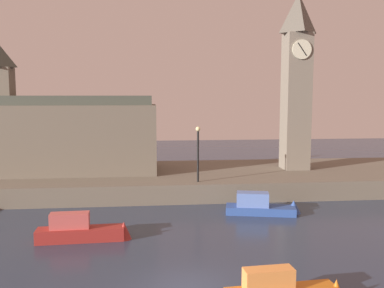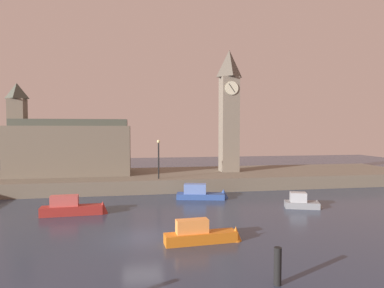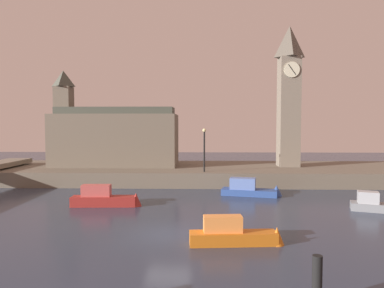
{
  "view_description": "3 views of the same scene",
  "coord_description": "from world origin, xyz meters",
  "px_view_note": "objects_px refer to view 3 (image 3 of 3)",
  "views": [
    {
      "loc": [
        -1.61,
        -16.97,
        8.12
      ],
      "look_at": [
        1.89,
        17.43,
        4.18
      ],
      "focal_mm": 39.84,
      "sensor_mm": 36.0,
      "label": 1
    },
    {
      "loc": [
        -0.47,
        -21.21,
        6.94
      ],
      "look_at": [
        5.98,
        16.02,
        5.25
      ],
      "focal_mm": 31.15,
      "sensor_mm": 36.0,
      "label": 2
    },
    {
      "loc": [
        1.86,
        -19.21,
        6.06
      ],
      "look_at": [
        0.85,
        17.16,
        4.14
      ],
      "focal_mm": 32.81,
      "sensor_mm": 36.0,
      "label": 3
    }
  ],
  "objects_px": {
    "streetlamp": "(204,145)",
    "clock_tower": "(289,94)",
    "parliament_hall": "(113,136)",
    "mooring_post_right": "(317,280)",
    "boat_patrol_orange": "(239,235)",
    "boat_dinghy_red": "(108,199)",
    "boat_tour_blue": "(254,190)",
    "boat_cruiser_grey": "(376,204)"
  },
  "relations": [
    {
      "from": "boat_patrol_orange",
      "to": "boat_tour_blue",
      "type": "bearing_deg",
      "value": 78.01
    },
    {
      "from": "parliament_hall",
      "to": "boat_tour_blue",
      "type": "height_order",
      "value": "parliament_hall"
    },
    {
      "from": "mooring_post_right",
      "to": "boat_patrol_orange",
      "type": "xyz_separation_m",
      "value": [
        -2.0,
        5.99,
        -0.35
      ]
    },
    {
      "from": "boat_cruiser_grey",
      "to": "boat_dinghy_red",
      "type": "height_order",
      "value": "boat_dinghy_red"
    },
    {
      "from": "boat_patrol_orange",
      "to": "boat_dinghy_red",
      "type": "distance_m",
      "value": 12.21
    },
    {
      "from": "mooring_post_right",
      "to": "boat_tour_blue",
      "type": "bearing_deg",
      "value": 87.91
    },
    {
      "from": "mooring_post_right",
      "to": "boat_patrol_orange",
      "type": "bearing_deg",
      "value": 108.44
    },
    {
      "from": "streetlamp",
      "to": "clock_tower",
      "type": "bearing_deg",
      "value": 28.13
    },
    {
      "from": "boat_dinghy_red",
      "to": "clock_tower",
      "type": "bearing_deg",
      "value": 38.8
    },
    {
      "from": "mooring_post_right",
      "to": "clock_tower",
      "type": "bearing_deg",
      "value": 78.24
    },
    {
      "from": "streetlamp",
      "to": "boat_dinghy_red",
      "type": "relative_size",
      "value": 0.79
    },
    {
      "from": "boat_patrol_orange",
      "to": "boat_cruiser_grey",
      "type": "bearing_deg",
      "value": 34.79
    },
    {
      "from": "mooring_post_right",
      "to": "boat_dinghy_red",
      "type": "relative_size",
      "value": 0.32
    },
    {
      "from": "streetlamp",
      "to": "boat_tour_blue",
      "type": "bearing_deg",
      "value": -43.53
    },
    {
      "from": "parliament_hall",
      "to": "boat_patrol_orange",
      "type": "relative_size",
      "value": 2.8
    },
    {
      "from": "parliament_hall",
      "to": "boat_tour_blue",
      "type": "relative_size",
      "value": 2.48
    },
    {
      "from": "parliament_hall",
      "to": "mooring_post_right",
      "type": "bearing_deg",
      "value": -63.48
    },
    {
      "from": "parliament_hall",
      "to": "mooring_post_right",
      "type": "xyz_separation_m",
      "value": [
        14.06,
        -28.17,
        -3.96
      ]
    },
    {
      "from": "clock_tower",
      "to": "boat_tour_blue",
      "type": "bearing_deg",
      "value": -119.13
    },
    {
      "from": "clock_tower",
      "to": "parliament_hall",
      "type": "xyz_separation_m",
      "value": [
        -19.83,
        0.43,
        -4.75
      ]
    },
    {
      "from": "streetlamp",
      "to": "boat_patrol_orange",
      "type": "distance_m",
      "value": 17.19
    },
    {
      "from": "boat_cruiser_grey",
      "to": "boat_dinghy_red",
      "type": "xyz_separation_m",
      "value": [
        -19.46,
        1.01,
        0.09
      ]
    },
    {
      "from": "parliament_hall",
      "to": "boat_cruiser_grey",
      "type": "height_order",
      "value": "parliament_hall"
    },
    {
      "from": "streetlamp",
      "to": "boat_cruiser_grey",
      "type": "xyz_separation_m",
      "value": [
        12.17,
        -9.41,
        -3.67
      ]
    },
    {
      "from": "streetlamp",
      "to": "mooring_post_right",
      "type": "relative_size",
      "value": 2.52
    },
    {
      "from": "parliament_hall",
      "to": "boat_dinghy_red",
      "type": "relative_size",
      "value": 2.58
    },
    {
      "from": "boat_tour_blue",
      "to": "boat_dinghy_red",
      "type": "distance_m",
      "value": 12.39
    },
    {
      "from": "parliament_hall",
      "to": "boat_dinghy_red",
      "type": "height_order",
      "value": "parliament_hall"
    },
    {
      "from": "clock_tower",
      "to": "boat_tour_blue",
      "type": "xyz_separation_m",
      "value": [
        -5.09,
        -9.14,
        -9.06
      ]
    },
    {
      "from": "clock_tower",
      "to": "mooring_post_right",
      "type": "xyz_separation_m",
      "value": [
        -5.77,
        -27.74,
        -8.7
      ]
    },
    {
      "from": "boat_cruiser_grey",
      "to": "boat_patrol_orange",
      "type": "relative_size",
      "value": 0.76
    },
    {
      "from": "mooring_post_right",
      "to": "boat_dinghy_red",
      "type": "distance_m",
      "value": 18.01
    },
    {
      "from": "parliament_hall",
      "to": "streetlamp",
      "type": "relative_size",
      "value": 3.26
    },
    {
      "from": "boat_tour_blue",
      "to": "boat_cruiser_grey",
      "type": "bearing_deg",
      "value": -34.06
    },
    {
      "from": "boat_patrol_orange",
      "to": "boat_dinghy_red",
      "type": "relative_size",
      "value": 0.92
    },
    {
      "from": "boat_dinghy_red",
      "to": "mooring_post_right",
      "type": "bearing_deg",
      "value": -52.6
    },
    {
      "from": "boat_cruiser_grey",
      "to": "boat_tour_blue",
      "type": "relative_size",
      "value": 0.67
    },
    {
      "from": "clock_tower",
      "to": "boat_tour_blue",
      "type": "height_order",
      "value": "clock_tower"
    },
    {
      "from": "parliament_hall",
      "to": "mooring_post_right",
      "type": "height_order",
      "value": "parliament_hall"
    },
    {
      "from": "boat_patrol_orange",
      "to": "streetlamp",
      "type": "bearing_deg",
      "value": 95.62
    },
    {
      "from": "mooring_post_right",
      "to": "streetlamp",
      "type": "bearing_deg",
      "value": 99.12
    },
    {
      "from": "streetlamp",
      "to": "boat_dinghy_red",
      "type": "xyz_separation_m",
      "value": [
        -7.29,
        -8.4,
        -3.59
      ]
    }
  ]
}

